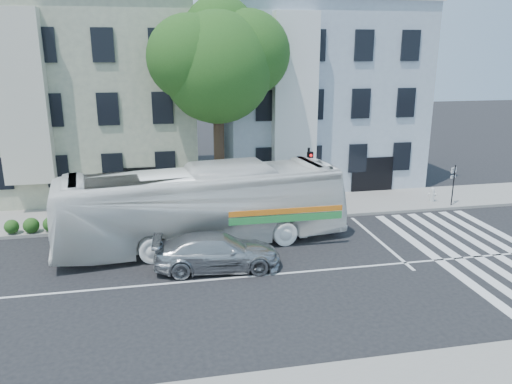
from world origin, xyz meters
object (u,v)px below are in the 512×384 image
object	(u,v)px
bus	(203,206)
traffic_signal	(309,174)
sedan	(217,252)
fire_hydrant	(432,194)

from	to	relation	value
bus	traffic_signal	bearing A→B (deg)	-75.18
sedan	fire_hydrant	bearing A→B (deg)	-59.87
sedan	traffic_signal	distance (m)	7.40
bus	traffic_signal	size ratio (longest dim) A/B	3.42
sedan	fire_hydrant	distance (m)	14.30
traffic_signal	fire_hydrant	xyz separation A→B (m)	(7.65, 1.26, -1.84)
sedan	fire_hydrant	world-z (taller)	sedan
fire_hydrant	bus	bearing A→B (deg)	-164.92
sedan	traffic_signal	xyz separation A→B (m)	(5.22, 4.97, 1.69)
bus	sedan	bearing A→B (deg)	177.92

